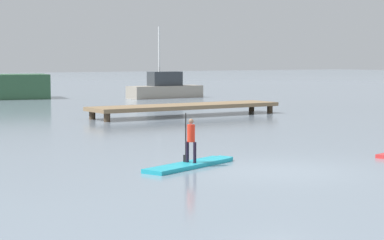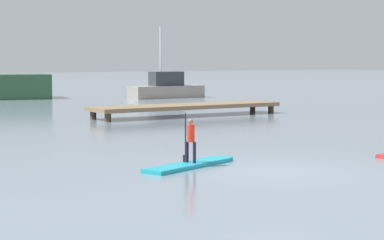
{
  "view_description": "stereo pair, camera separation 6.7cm",
  "coord_description": "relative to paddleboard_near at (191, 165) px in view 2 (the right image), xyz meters",
  "views": [
    {
      "loc": [
        -10.9,
        -13.16,
        2.69
      ],
      "look_at": [
        -0.1,
        3.56,
        0.98
      ],
      "focal_mm": 66.82,
      "sensor_mm": 36.0,
      "label": 1
    },
    {
      "loc": [
        -10.84,
        -13.2,
        2.69
      ],
      "look_at": [
        -0.1,
        3.56,
        0.98
      ],
      "focal_mm": 66.82,
      "sensor_mm": 36.0,
      "label": 2
    }
  ],
  "objects": [
    {
      "name": "paddleboard_near",
      "position": [
        0.0,
        0.0,
        0.0
      ],
      "size": [
        3.12,
        1.62,
        0.1
      ],
      "color": "#1E9EB2",
      "rests_on": "ground"
    },
    {
      "name": "paddler_child_solo",
      "position": [
        -0.0,
        0.01,
        0.67
      ],
      "size": [
        0.25,
        0.37,
        1.24
      ],
      "color": "black",
      "rests_on": "paddleboard_near"
    },
    {
      "name": "fishing_boat_green_midground",
      "position": [
        15.5,
        27.38,
        0.61
      ],
      "size": [
        5.27,
        1.6,
        4.87
      ],
      "color": "#9E9384",
      "rests_on": "ground"
    },
    {
      "name": "ground_plane",
      "position": [
        1.33,
        -1.7,
        -0.05
      ],
      "size": [
        240.0,
        240.0,
        0.0
      ],
      "primitive_type": "plane",
      "color": "gray"
    },
    {
      "name": "floating_dock",
      "position": [
        8.35,
        13.42,
        0.4
      ],
      "size": [
        9.53,
        2.09,
        0.55
      ],
      "color": "#846B4C",
      "rests_on": "ground"
    }
  ]
}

